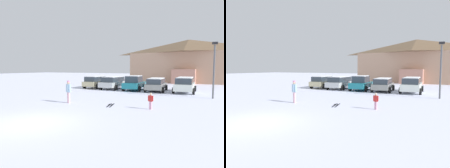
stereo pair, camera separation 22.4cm
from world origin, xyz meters
TOP-DOWN VIEW (x-y plane):
  - ground at (0.00, 0.00)m, footprint 160.00×160.00m
  - ski_lodge at (3.26, 32.93)m, footprint 20.49×10.83m
  - parked_beige_suv at (-6.19, 15.66)m, footprint 2.25×4.12m
  - parked_silver_wagon at (-3.54, 15.56)m, footprint 2.28×4.43m
  - parked_teal_hatchback at (-0.68, 15.44)m, footprint 2.34×4.33m
  - parked_grey_wagon at (1.88, 15.56)m, footprint 2.38×4.49m
  - parked_white_suv at (4.89, 15.85)m, footprint 2.25×4.85m
  - skier_child_in_red_jacket at (4.13, 5.67)m, footprint 0.38×0.22m
  - skier_adult_in_blue_parka at (-2.00, 5.15)m, footprint 0.56×0.40m
  - pair_of_skis at (1.26, 5.70)m, footprint 0.63×1.43m
  - lamp_post at (7.61, 12.51)m, footprint 0.44×0.24m

SIDE VIEW (x-z plane):
  - ground at x=0.00m, z-range 0.00..0.00m
  - pair_of_skis at x=1.26m, z-range -0.02..0.06m
  - skier_child_in_red_jacket at x=4.13m, z-range 0.07..1.12m
  - parked_grey_wagon at x=1.88m, z-range 0.07..1.56m
  - parked_beige_suv at x=-6.19m, z-range 0.07..1.62m
  - parked_silver_wagon at x=-3.54m, z-range 0.07..1.63m
  - parked_teal_hatchback at x=-0.68m, z-range 0.00..1.72m
  - parked_white_suv at x=4.89m, z-range 0.07..1.71m
  - skier_adult_in_blue_parka at x=-2.00m, z-range 0.11..1.78m
  - lamp_post at x=7.61m, z-range 0.34..5.14m
  - ski_lodge at x=3.26m, z-range 0.05..7.86m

